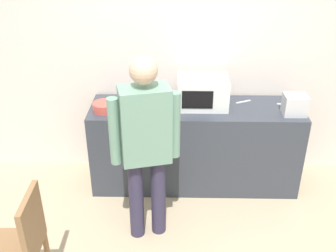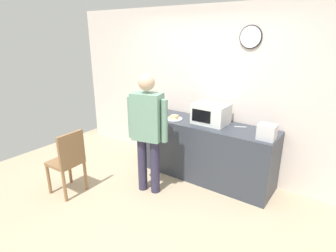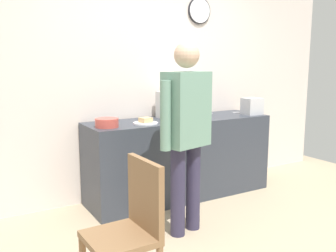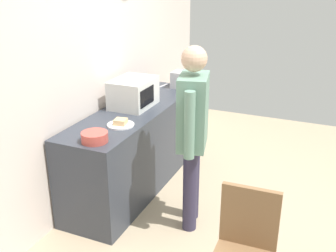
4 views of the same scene
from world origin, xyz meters
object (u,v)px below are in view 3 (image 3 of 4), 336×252
Objects in this scene: fork_utensil at (209,114)px; person_standing at (186,125)px; salad_bowl at (107,123)px; toaster at (252,106)px; spoon_utensil at (239,112)px; microwave at (183,105)px; sandwich_plate at (146,122)px; wooden_chair at (131,227)px.

person_standing reaches higher than fork_utensil.
salad_bowl is 1.85m from toaster.
salad_bowl is at bearing -174.56° from spoon_utensil.
salad_bowl is 0.14× the size of person_standing.
salad_bowl reaches higher than fork_utensil.
fork_utensil is 1.35m from person_standing.
person_standing is (-0.51, -0.86, -0.06)m from microwave.
sandwich_plate is 0.27× the size of wooden_chair.
salad_bowl is 0.24× the size of wooden_chair.
spoon_utensil is 0.10× the size of person_standing.
sandwich_plate is 0.42m from salad_bowl.
microwave is at bearing -177.75° from spoon_utensil.
toaster is at bearing -1.18° from salad_bowl.
wooden_chair reaches higher than spoon_utensil.
fork_utensil is (0.43, 0.09, -0.15)m from microwave.
sandwich_plate reaches higher than fork_utensil.
wooden_chair is at bearing -131.30° from microwave.
salad_bowl is 1.35× the size of spoon_utensil.
fork_utensil is at bearing 42.52° from wooden_chair.
fork_utensil is 0.18× the size of wooden_chair.
person_standing reaches higher than microwave.
sandwich_plate reaches higher than wooden_chair.
salad_bowl is at bearing 178.03° from sandwich_plate.
toaster is at bearing 31.55° from wooden_chair.
spoon_utensil is at bearing 96.79° from toaster.
microwave is 1.00m from person_standing.
person_standing is at bearing -86.73° from sandwich_plate.
wooden_chair is at bearing -140.73° from person_standing.
microwave is at bearing 15.63° from sandwich_plate.
toaster reaches higher than wooden_chair.
microwave is 2.94× the size of fork_utensil.
spoon_utensil is at bearing -8.15° from fork_utensil.
person_standing is 1.81× the size of wooden_chair.
salad_bowl reaches higher than wooden_chair.
microwave is 1.95× the size of sandwich_plate.
spoon_utensil is 2.77m from wooden_chair.
microwave is 2.94× the size of spoon_utensil.
microwave reaches higher than toaster.
sandwich_plate is at bearing 93.27° from person_standing.
fork_utensil is 1.00× the size of spoon_utensil.
microwave reaches higher than spoon_utensil.
wooden_chair is at bearing -120.21° from sandwich_plate.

